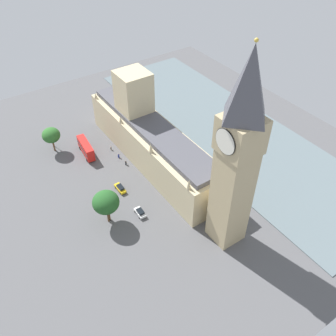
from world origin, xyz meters
name	(u,v)px	position (x,y,z in m)	size (l,w,h in m)	color
ground_plane	(149,162)	(0.00, 0.00, 0.00)	(134.82, 134.82, 0.00)	#565659
river_thames	(226,129)	(-33.19, 0.00, 0.12)	(38.45, 121.34, 0.25)	slate
parliament_building	(150,138)	(-1.99, -1.98, 7.99)	(13.53, 59.76, 26.86)	#CCBA8E
clock_tower	(238,155)	(-1.07, 36.46, 27.33)	(8.46, 8.46, 52.88)	tan
double_decker_bus_under_trees	(86,148)	(14.86, -15.33, 2.63)	(3.48, 10.69, 4.75)	red
car_yellow_cab_midblock	(120,188)	(13.79, 6.20, 0.89)	(1.87, 4.63, 1.74)	gold
car_white_opposite_hall	(140,212)	(13.82, 17.83, 0.89)	(2.08, 4.22, 1.74)	silver
pedestrian_trailing	(119,156)	(6.86, -7.72, 0.75)	(0.60, 0.50, 1.66)	navy
pedestrian_leading	(111,148)	(7.05, -12.88, 0.68)	(0.62, 0.64, 1.52)	gray
pedestrian_kerbside	(126,163)	(6.67, -3.19, 0.73)	(0.62, 0.53, 1.62)	black
plane_tree_by_river_gate	(107,203)	(21.70, 14.62, 6.63)	(6.35, 6.35, 9.36)	brown
plane_tree_corner	(106,202)	(22.19, 15.03, 7.48)	(7.16, 7.16, 10.54)	brown
plane_tree_far_end	(51,135)	(23.02, -23.32, 6.33)	(5.91, 5.91, 8.87)	brown
street_lamp_near_tower	(51,136)	(22.51, -26.43, 4.06)	(0.56, 0.56, 5.74)	black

